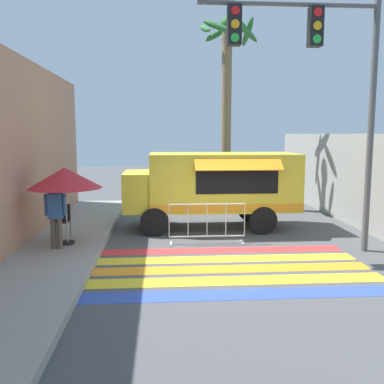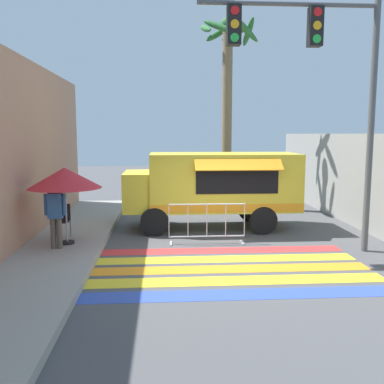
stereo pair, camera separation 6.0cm
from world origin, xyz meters
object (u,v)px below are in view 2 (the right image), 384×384
food_truck (210,184)px  patio_umbrella (65,178)px  traffic_signal_pole (317,66)px  vendor_person (55,212)px  folding_chair (62,218)px  barricade_front (207,224)px  palm_tree (227,84)px

food_truck → patio_umbrella: food_truck is taller
traffic_signal_pole → vendor_person: traffic_signal_pole is taller
food_truck → patio_umbrella: size_ratio=2.74×
folding_chair → traffic_signal_pole: bearing=2.3°
traffic_signal_pole → folding_chair: traffic_signal_pole is taller
barricade_front → palm_tree: palm_tree is taller
vendor_person → palm_tree: (5.19, 6.70, 3.84)m
folding_chair → vendor_person: vendor_person is taller
traffic_signal_pole → barricade_front: bearing=157.7°
patio_umbrella → barricade_front: patio_umbrella is taller
folding_chair → barricade_front: barricade_front is taller
food_truck → barricade_front: bearing=-98.6°
traffic_signal_pole → vendor_person: 7.23m
food_truck → traffic_signal_pole: traffic_signal_pole is taller
food_truck → traffic_signal_pole: 4.88m
traffic_signal_pole → patio_umbrella: 6.77m
food_truck → patio_umbrella: (-3.94, -2.38, 0.45)m
barricade_front → palm_tree: 7.39m
patio_umbrella → food_truck: bearing=31.2°
barricade_front → traffic_signal_pole: bearing=-22.3°
patio_umbrella → palm_tree: bearing=51.1°
vendor_person → barricade_front: bearing=3.7°
palm_tree → traffic_signal_pole: bearing=-80.6°
barricade_front → food_truck: bearing=81.4°
food_truck → folding_chair: food_truck is taller
palm_tree → barricade_front: bearing=-103.5°
folding_chair → vendor_person: (0.12, -1.12, 0.36)m
food_truck → folding_chair: size_ratio=5.89×
barricade_front → palm_tree: bearing=76.5°
folding_chair → vendor_person: size_ratio=0.57×
traffic_signal_pole → vendor_person: size_ratio=3.93×
food_truck → folding_chair: 4.60m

